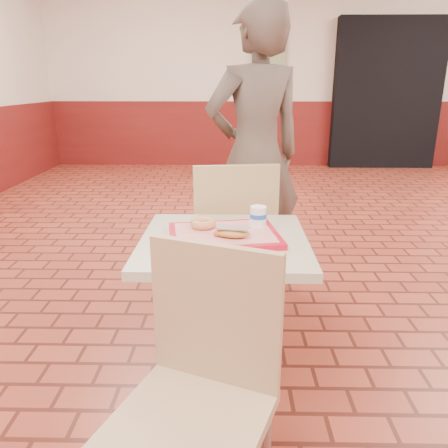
{
  "coord_description": "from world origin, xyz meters",
  "views": [
    {
      "loc": [
        -1.13,
        -2.07,
        1.28
      ],
      "look_at": [
        -1.16,
        -0.45,
        0.75
      ],
      "focal_mm": 35.0,
      "sensor_mm": 36.0,
      "label": 1
    }
  ],
  "objects_px": {
    "chair_main_front": "(200,384)",
    "ring_donut": "(203,223)",
    "long_john_donut": "(232,232)",
    "paper_cup": "(258,216)",
    "chair_main_back": "(233,236)",
    "serving_tray": "(224,235)",
    "main_table": "(224,290)",
    "customer": "(255,156)"
  },
  "relations": [
    {
      "from": "main_table",
      "to": "long_john_donut",
      "type": "distance_m",
      "value": 0.28
    },
    {
      "from": "serving_tray",
      "to": "main_table",
      "type": "bearing_deg",
      "value": 90.0
    },
    {
      "from": "long_john_donut",
      "to": "customer",
      "type": "bearing_deg",
      "value": 82.72
    },
    {
      "from": "chair_main_back",
      "to": "paper_cup",
      "type": "bearing_deg",
      "value": 94.06
    },
    {
      "from": "chair_main_back",
      "to": "serving_tray",
      "type": "relative_size",
      "value": 2.14
    },
    {
      "from": "serving_tray",
      "to": "ring_donut",
      "type": "relative_size",
      "value": 3.96
    },
    {
      "from": "long_john_donut",
      "to": "chair_main_front",
      "type": "bearing_deg",
      "value": -98.8
    },
    {
      "from": "chair_main_back",
      "to": "serving_tray",
      "type": "distance_m",
      "value": 0.59
    },
    {
      "from": "chair_main_back",
      "to": "long_john_donut",
      "type": "distance_m",
      "value": 0.65
    },
    {
      "from": "customer",
      "to": "main_table",
      "type": "bearing_deg",
      "value": 57.47
    },
    {
      "from": "main_table",
      "to": "customer",
      "type": "distance_m",
      "value": 1.09
    },
    {
      "from": "chair_main_front",
      "to": "chair_main_back",
      "type": "xyz_separation_m",
      "value": [
        0.09,
        1.16,
        0.03
      ]
    },
    {
      "from": "serving_tray",
      "to": "chair_main_back",
      "type": "bearing_deg",
      "value": 86.27
    },
    {
      "from": "customer",
      "to": "serving_tray",
      "type": "distance_m",
      "value": 1.03
    },
    {
      "from": "ring_donut",
      "to": "customer",
      "type": "bearing_deg",
      "value": 75.09
    },
    {
      "from": "chair_main_back",
      "to": "customer",
      "type": "distance_m",
      "value": 0.59
    },
    {
      "from": "serving_tray",
      "to": "paper_cup",
      "type": "height_order",
      "value": "paper_cup"
    },
    {
      "from": "chair_main_back",
      "to": "customer",
      "type": "bearing_deg",
      "value": -113.97
    },
    {
      "from": "ring_donut",
      "to": "long_john_donut",
      "type": "bearing_deg",
      "value": -45.55
    },
    {
      "from": "main_table",
      "to": "ring_donut",
      "type": "xyz_separation_m",
      "value": [
        -0.09,
        0.06,
        0.27
      ]
    },
    {
      "from": "customer",
      "to": "ring_donut",
      "type": "relative_size",
      "value": 16.1
    },
    {
      "from": "chair_main_front",
      "to": "ring_donut",
      "type": "xyz_separation_m",
      "value": [
        -0.03,
        0.66,
        0.26
      ]
    },
    {
      "from": "chair_main_back",
      "to": "ring_donut",
      "type": "height_order",
      "value": "chair_main_back"
    },
    {
      "from": "ring_donut",
      "to": "paper_cup",
      "type": "xyz_separation_m",
      "value": [
        0.22,
        0.02,
        0.03
      ]
    },
    {
      "from": "main_table",
      "to": "chair_main_back",
      "type": "xyz_separation_m",
      "value": [
        0.04,
        0.55,
        0.04
      ]
    },
    {
      "from": "chair_main_back",
      "to": "ring_donut",
      "type": "xyz_separation_m",
      "value": [
        -0.12,
        -0.49,
        0.23
      ]
    },
    {
      "from": "chair_main_back",
      "to": "paper_cup",
      "type": "height_order",
      "value": "chair_main_back"
    },
    {
      "from": "serving_tray",
      "to": "long_john_donut",
      "type": "bearing_deg",
      "value": -62.85
    },
    {
      "from": "chair_main_front",
      "to": "chair_main_back",
      "type": "bearing_deg",
      "value": 106.81
    },
    {
      "from": "serving_tray",
      "to": "chair_main_front",
      "type": "bearing_deg",
      "value": -95.13
    },
    {
      "from": "chair_main_back",
      "to": "ring_donut",
      "type": "bearing_deg",
      "value": 68.21
    },
    {
      "from": "customer",
      "to": "long_john_donut",
      "type": "relative_size",
      "value": 11.8
    },
    {
      "from": "paper_cup",
      "to": "chair_main_back",
      "type": "bearing_deg",
      "value": 101.99
    },
    {
      "from": "chair_main_front",
      "to": "ring_donut",
      "type": "distance_m",
      "value": 0.71
    },
    {
      "from": "long_john_donut",
      "to": "paper_cup",
      "type": "xyz_separation_m",
      "value": [
        0.11,
        0.13,
        0.02
      ]
    },
    {
      "from": "serving_tray",
      "to": "paper_cup",
      "type": "bearing_deg",
      "value": 28.4
    },
    {
      "from": "chair_main_front",
      "to": "paper_cup",
      "type": "height_order",
      "value": "chair_main_front"
    },
    {
      "from": "paper_cup",
      "to": "long_john_donut",
      "type": "bearing_deg",
      "value": -128.82
    },
    {
      "from": "chair_main_front",
      "to": "serving_tray",
      "type": "distance_m",
      "value": 0.65
    },
    {
      "from": "customer",
      "to": "paper_cup",
      "type": "xyz_separation_m",
      "value": [
        -0.03,
        -0.93,
        -0.1
      ]
    },
    {
      "from": "customer",
      "to": "paper_cup",
      "type": "relative_size",
      "value": 20.38
    },
    {
      "from": "customer",
      "to": "serving_tray",
      "type": "xyz_separation_m",
      "value": [
        -0.17,
        -1.01,
        -0.16
      ]
    }
  ]
}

